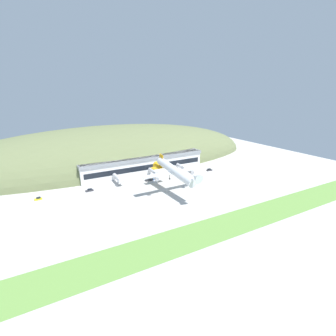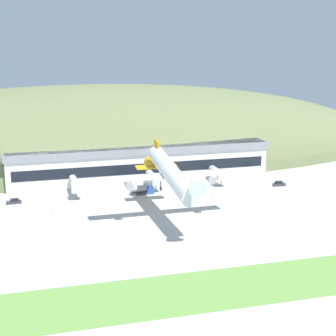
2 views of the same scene
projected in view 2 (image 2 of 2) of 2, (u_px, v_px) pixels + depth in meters
The scene contains 13 objects.
ground_plane at pixel (135, 223), 156.50m from camera, with size 337.63×337.63×0.00m, color #B7B5AF.
grass_strip_foreground at pixel (181, 293), 114.53m from camera, with size 303.86×18.36×0.08m, color #669342.
hill_backdrop at pixel (87, 159), 234.05m from camera, with size 273.36×89.59×61.71m, color #667047.
terminal_building at pixel (139, 160), 200.47m from camera, with size 93.60×15.42×12.71m.
jetway_0 at pixel (75, 184), 181.02m from camera, with size 3.38×13.77×5.43m.
jetway_1 at pixel (154, 178), 188.74m from camera, with size 3.38×12.02×5.43m.
jetway_2 at pixel (218, 173), 195.03m from camera, with size 3.38×11.50×5.43m.
cargo_airplane at pixel (171, 174), 155.77m from camera, with size 39.59×47.42×11.69m.
service_car_0 at pixel (279, 184), 193.72m from camera, with size 4.34×2.19×1.67m.
service_car_1 at pixel (14, 202), 173.88m from camera, with size 4.66×2.08×1.53m.
fuel_truck at pixel (142, 190), 183.53m from camera, with size 7.71×2.66×3.10m.
traffic_cone_0 at pixel (212, 195), 182.19m from camera, with size 0.52×0.52×0.58m.
traffic_cone_1 at pixel (52, 213), 164.20m from camera, with size 0.52×0.52×0.58m.
Camera 2 is at (-30.57, -145.44, 52.22)m, focal length 60.00 mm.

